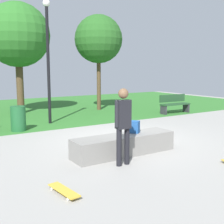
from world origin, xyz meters
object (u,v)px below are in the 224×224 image
Objects in this scene: skateboard_spare at (64,190)px; tree_tall_oak at (18,35)px; concrete_ledge at (124,145)px; trash_bin at (18,119)px; tree_slender_maple at (99,39)px; backpack_on_ledge at (134,127)px; lamp_post at (48,51)px; skater_performing_trick at (123,121)px; park_bench_near_lamppost at (174,103)px.

tree_tall_oak reaches higher than skateboard_spare.
trash_bin is (-1.51, 4.32, 0.19)m from concrete_ledge.
tree_slender_maple reaches higher than skateboard_spare.
backpack_on_ledge is 8.96m from tree_tall_oak.
tree_tall_oak is 3.48m from lamp_post.
concrete_ledge is at bearing -115.59° from tree_slender_maple.
skater_performing_trick reaches higher than trash_bin.
lamp_post is (-6.14, 0.70, 2.37)m from park_bench_near_lamppost.
park_bench_near_lamppost is (5.72, 4.33, -0.18)m from backpack_on_ledge.
tree_slender_maple is at bearing 64.41° from concrete_ledge.
concrete_ledge is 8.95m from tree_slender_maple.
tree_slender_maple reaches higher than park_bench_near_lamppost.
trash_bin is at bearing 109.23° from concrete_ledge.
trash_bin is at bearing -151.53° from lamp_post.
tree_tall_oak reaches higher than lamp_post.
park_bench_near_lamppost is 8.21m from tree_tall_oak.
backpack_on_ledge is at bearing 12.04° from concrete_ledge.
skater_performing_trick reaches higher than concrete_ledge.
lamp_post reaches higher than backpack_on_ledge.
tree_slender_maple is (-2.51, 3.05, 3.18)m from park_bench_near_lamppost.
lamp_post reaches higher than trash_bin.
skater_performing_trick is 6.10m from lamp_post.
concrete_ledge is 3.39× the size of skateboard_spare.
lamp_post is (2.22, 6.53, 2.79)m from skateboard_spare.
backpack_on_ledge reaches higher than concrete_ledge.
skater_performing_trick is 5.14m from trash_bin.
concrete_ledge is at bearing 53.34° from skater_performing_trick.
tree_tall_oak is (-0.63, 8.40, 3.08)m from backpack_on_ledge.
skater_performing_trick is (-0.51, -0.69, 0.78)m from concrete_ledge.
skateboard_spare is at bearing -157.55° from skater_performing_trick.
concrete_ledge is 8.68× the size of backpack_on_ledge.
skater_performing_trick is at bearing -142.28° from park_bench_near_lamppost.
trash_bin is (-7.59, -0.09, -0.04)m from park_bench_near_lamppost.
skateboard_spare is 11.22m from tree_slender_maple.
lamp_post is (-0.41, 5.03, 2.19)m from backpack_on_ledge.
skater_performing_trick is at bearing -126.66° from concrete_ledge.
tree_tall_oak is (-3.85, 1.01, 0.07)m from tree_slender_maple.
tree_tall_oak is (-6.35, 4.06, 3.25)m from park_bench_near_lamppost.
skater_performing_trick is 0.35× the size of tree_slender_maple.
skateboard_spare is 10.19m from park_bench_near_lamppost.
park_bench_near_lamppost is (6.59, 5.10, -0.54)m from skater_performing_trick.
tree_slender_maple is 4.40m from lamp_post.
skateboard_spare is at bearing -96.89° from backpack_on_ledge.
tree_tall_oak reaches higher than park_bench_near_lamppost.
concrete_ledge is at bearing -70.77° from trash_bin.
trash_bin is at bearing 167.32° from backpack_on_ledge.
tree_tall_oak is (2.00, 9.89, 3.67)m from skateboard_spare.
park_bench_near_lamppost reaches higher than trash_bin.
park_bench_near_lamppost is at bearing 0.68° from trash_bin.
skater_performing_trick is 9.56m from tree_tall_oak.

